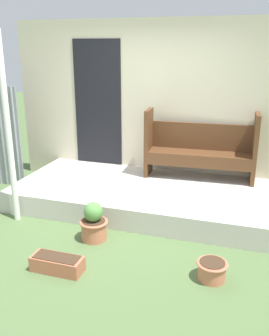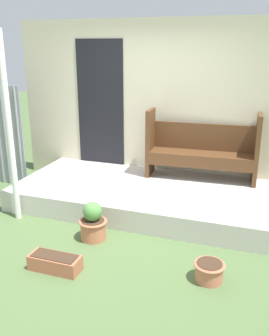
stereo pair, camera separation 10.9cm
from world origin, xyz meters
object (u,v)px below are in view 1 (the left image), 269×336
object	(u,v)px
bench	(200,146)
support_post	(8,131)
flower_pot_left	(94,223)
flower_pot_middle	(212,270)
planter_box_rect	(57,264)

from	to	relation	value
bench	support_post	bearing A→B (deg)	-147.73
flower_pot_left	flower_pot_middle	distance (m)	1.49
flower_pot_middle	bench	bearing A→B (deg)	102.36
bench	flower_pot_left	world-z (taller)	bench
bench	planter_box_rect	size ratio (longest dim) A/B	3.03
support_post	planter_box_rect	size ratio (longest dim) A/B	4.46
support_post	bench	size ratio (longest dim) A/B	1.47
planter_box_rect	bench	bearing A→B (deg)	66.77
bench	planter_box_rect	world-z (taller)	bench
flower_pot_left	planter_box_rect	bearing A→B (deg)	-97.30
flower_pot_middle	flower_pot_left	bearing A→B (deg)	164.90
flower_pot_left	support_post	bearing A→B (deg)	171.11
support_post	planter_box_rect	world-z (taller)	support_post
support_post	bench	world-z (taller)	support_post
bench	flower_pot_left	size ratio (longest dim) A/B	3.43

